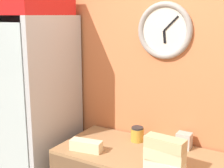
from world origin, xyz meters
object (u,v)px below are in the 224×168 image
Objects in this scene: napkin_dispenser at (184,141)px; sandwich_stack_middle at (165,155)px; sandwich_stack_bottom at (164,166)px; sandwich_stack_top at (165,143)px; beverage_cooler at (33,100)px; condiment_jar at (137,134)px; sandwich_flat_left at (86,146)px.

sandwich_stack_middle is at bearing -89.49° from napkin_dispenser.
sandwich_stack_top is (0.00, 0.00, 0.16)m from sandwich_stack_bottom.
sandwich_stack_top is at bearing 0.00° from sandwich_stack_middle.
sandwich_stack_bottom is at bearing -8.82° from beverage_cooler.
beverage_cooler is 17.12× the size of condiment_jar.
sandwich_flat_left is (-0.62, 0.01, -0.08)m from sandwich_stack_middle.
sandwich_stack_middle is (1.34, -0.21, -0.13)m from beverage_cooler.
sandwich_stack_top is 2.23× the size of napkin_dispenser.
beverage_cooler is 1.37m from sandwich_stack_bottom.
beverage_cooler is 1.00m from condiment_jar.
napkin_dispenser is (-0.00, 0.42, -0.14)m from sandwich_stack_top.
sandwich_stack_top is at bearing -0.64° from sandwich_flat_left.
sandwich_stack_bottom is 0.08m from sandwich_stack_middle.
condiment_jar reaches higher than sandwich_flat_left.
sandwich_stack_middle reaches higher than sandwich_flat_left.
sandwich_stack_top is at bearing -89.49° from napkin_dispenser.
condiment_jar is at bearing 135.41° from sandwich_stack_top.
sandwich_stack_middle is 1.04× the size of sandwich_flat_left.
sandwich_stack_top is at bearing -44.59° from condiment_jar.
sandwich_stack_top is 0.54m from condiment_jar.
condiment_jar is at bearing 54.89° from sandwich_flat_left.
sandwich_stack_middle is 0.43m from napkin_dispenser.
sandwich_stack_bottom is 1.08× the size of sandwich_flat_left.
napkin_dispenser is (1.33, 0.22, -0.18)m from beverage_cooler.
napkin_dispenser is at bearing 90.51° from sandwich_stack_top.
beverage_cooler is at bearing 171.18° from sandwich_stack_middle.
sandwich_stack_bottom is (1.34, -0.21, -0.20)m from beverage_cooler.
napkin_dispenser is (-0.00, 0.42, -0.06)m from sandwich_stack_middle.
condiment_jar is 0.37m from napkin_dispenser.
condiment_jar is (-0.37, 0.37, -0.06)m from sandwich_stack_middle.
sandwich_stack_top is (1.34, -0.21, -0.05)m from beverage_cooler.
sandwich_stack_bottom is 2.27× the size of napkin_dispenser.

